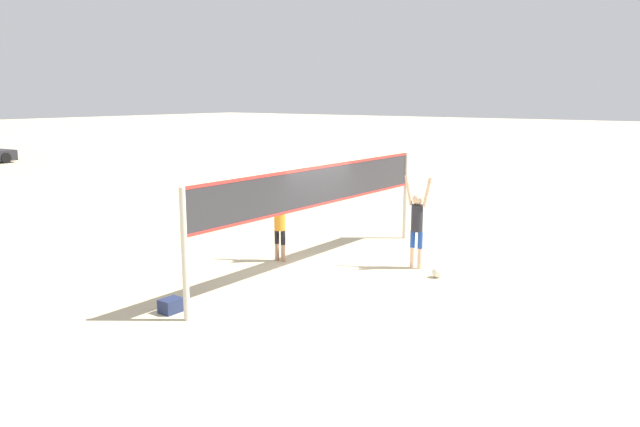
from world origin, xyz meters
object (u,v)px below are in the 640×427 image
volleyball_net (320,195)px  player_spiker (417,220)px  player_blocker (280,221)px  gear_bag (171,306)px  volleyball (437,273)px

volleyball_net → player_spiker: size_ratio=3.80×
player_blocker → gear_bag: bearing=-80.2°
player_blocker → gear_bag: size_ratio=4.73×
volleyball_net → player_blocker: 1.52m
volleyball → player_blocker: bearing=104.5°
player_blocker → gear_bag: 4.32m
volleyball_net → player_spiker: volleyball_net is taller
volleyball → gear_bag: 6.03m
volleyball_net → volleyball: (1.06, -2.55, -1.71)m
player_blocker → player_spiker: bearing=25.1°
volleyball → volleyball_net: bearing=112.7°
volleyball_net → player_blocker: bearing=86.9°
volleyball_net → player_spiker: 2.41m
player_blocker → volleyball: 4.08m
player_spiker → volleyball_net: bearing=40.3°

